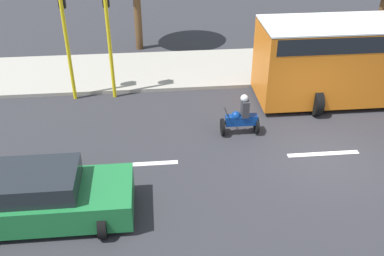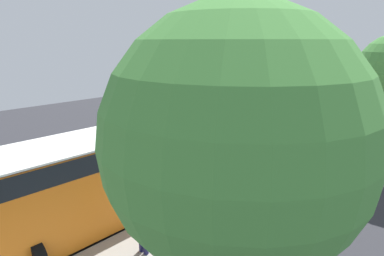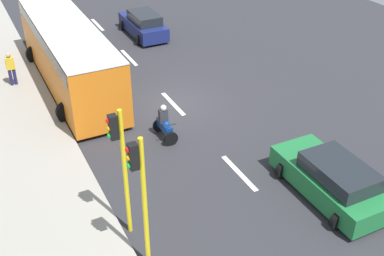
{
  "view_description": "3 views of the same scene",
  "coord_description": "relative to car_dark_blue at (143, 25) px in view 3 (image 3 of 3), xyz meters",
  "views": [
    {
      "loc": [
        -11.62,
        5.47,
        8.49
      ],
      "look_at": [
        0.35,
        4.31,
        1.04
      ],
      "focal_mm": 41.92,
      "sensor_mm": 36.0,
      "label": 1
    },
    {
      "loc": [
        13.33,
        -10.45,
        6.27
      ],
      "look_at": [
        0.04,
        3.79,
        1.13
      ],
      "focal_mm": 30.96,
      "sensor_mm": 36.0,
      "label": 2
    },
    {
      "loc": [
        8.11,
        18.26,
        11.12
      ],
      "look_at": [
        1.17,
        4.34,
        1.41
      ],
      "focal_mm": 45.23,
      "sensor_mm": 36.0,
      "label": 3
    }
  ],
  "objects": [
    {
      "name": "motorcycle",
      "position": [
        3.56,
        11.33,
        -0.07
      ],
      "size": [
        0.6,
        1.3,
        1.53
      ],
      "color": "black",
      "rests_on": "ground"
    },
    {
      "name": "traffic_light_midblock",
      "position": [
        6.89,
        17.45,
        2.22
      ],
      "size": [
        0.49,
        0.24,
        4.5
      ],
      "color": "yellow",
      "rests_on": "ground"
    },
    {
      "name": "pedestrian_near_signal",
      "position": [
        8.44,
        3.7,
        0.35
      ],
      "size": [
        0.4,
        0.24,
        1.69
      ],
      "color": "#1E1E4C",
      "rests_on": "sidewalk"
    },
    {
      "name": "lane_stripe_north",
      "position": [
        2.04,
        2.83,
        -0.7
      ],
      "size": [
        0.2,
        2.4,
        0.01
      ],
      "primitive_type": "cube",
      "color": "white",
      "rests_on": "ground"
    },
    {
      "name": "traffic_light_corner",
      "position": [
        6.89,
        15.87,
        2.22
      ],
      "size": [
        0.49,
        0.24,
        4.5
      ],
      "color": "yellow",
      "rests_on": "ground"
    },
    {
      "name": "ground_plane",
      "position": [
        2.04,
        8.83,
        -0.76
      ],
      "size": [
        40.0,
        60.0,
        0.1
      ],
      "primitive_type": "cube",
      "color": "#2D2D33"
    },
    {
      "name": "lane_stripe_south",
      "position": [
        2.04,
        14.83,
        -0.7
      ],
      "size": [
        0.2,
        2.4,
        0.01
      ],
      "primitive_type": "cube",
      "color": "white",
      "rests_on": "ground"
    },
    {
      "name": "sidewalk",
      "position": [
        9.04,
        8.83,
        -0.64
      ],
      "size": [
        4.0,
        60.0,
        0.15
      ],
      "primitive_type": "cube",
      "color": "#9E998E",
      "rests_on": "ground"
    },
    {
      "name": "lane_stripe_mid",
      "position": [
        2.04,
        8.83,
        -0.7
      ],
      "size": [
        0.2,
        2.4,
        0.01
      ],
      "primitive_type": "cube",
      "color": "white",
      "rests_on": "ground"
    },
    {
      "name": "car_green",
      "position": [
        -0.13,
        17.37,
        0.0
      ],
      "size": [
        2.35,
        4.57,
        1.52
      ],
      "color": "#1E7238",
      "rests_on": "ground"
    },
    {
      "name": "city_bus",
      "position": [
        5.76,
        4.73,
        1.14
      ],
      "size": [
        3.2,
        11.0,
        3.16
      ],
      "color": "orange",
      "rests_on": "ground"
    },
    {
      "name": "lane_stripe_far_north",
      "position": [
        2.04,
        -3.17,
        -0.7
      ],
      "size": [
        0.2,
        2.4,
        0.01
      ],
      "primitive_type": "cube",
      "color": "white",
      "rests_on": "ground"
    },
    {
      "name": "car_dark_blue",
      "position": [
        0.0,
        0.0,
        0.0
      ],
      "size": [
        2.13,
        4.3,
        1.52
      ],
      "color": "navy",
      "rests_on": "ground"
    }
  ]
}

